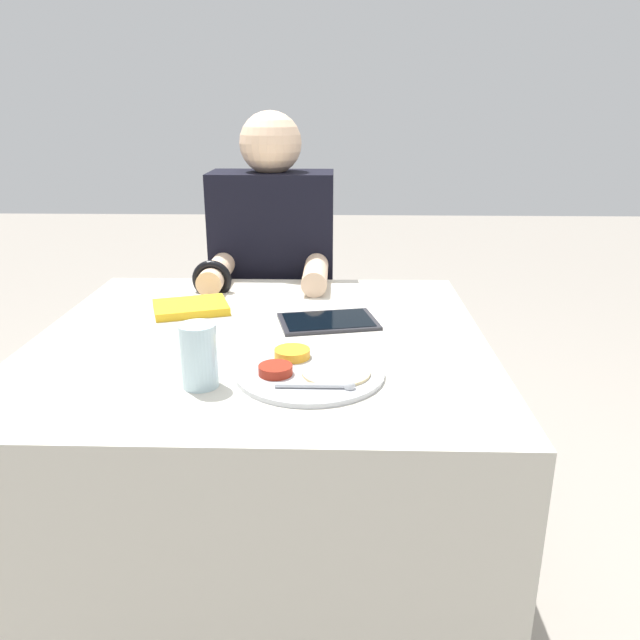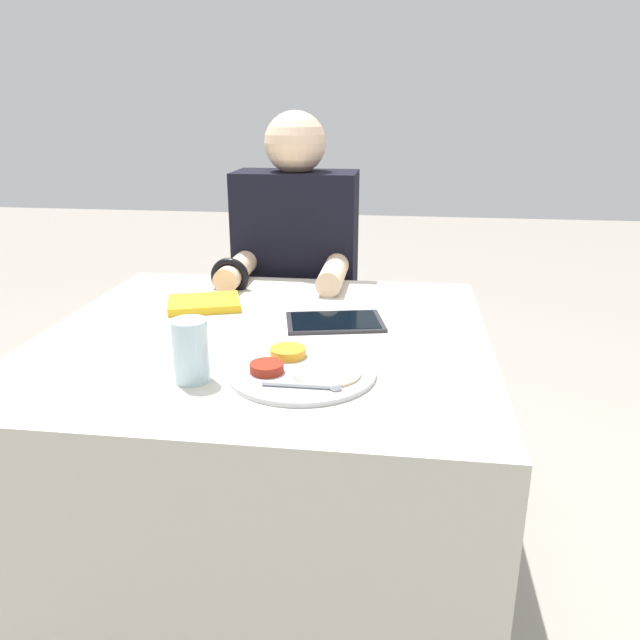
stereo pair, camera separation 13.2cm
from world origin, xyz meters
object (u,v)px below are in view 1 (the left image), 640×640
red_notebook (191,308)px  drinking_glass (199,356)px  thali_tray (309,371)px  person_diner (274,314)px  tablet_device (328,321)px

red_notebook → drinking_glass: size_ratio=1.79×
drinking_glass → thali_tray: bearing=15.3°
person_diner → drinking_glass: (-0.05, -0.89, 0.21)m
tablet_device → drinking_glass: drinking_glass is taller
thali_tray → person_diner: (-0.15, 0.83, -0.16)m
thali_tray → tablet_device: 0.31m
red_notebook → tablet_device: (0.35, -0.08, -0.00)m
red_notebook → person_diner: person_diner is taller
person_diner → thali_tray: bearing=-79.7°
tablet_device → drinking_glass: bearing=-122.7°
person_diner → drinking_glass: size_ratio=9.98×
thali_tray → drinking_glass: drinking_glass is taller
red_notebook → tablet_device: red_notebook is taller
thali_tray → tablet_device: size_ratio=1.13×
drinking_glass → person_diner: bearing=87.1°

